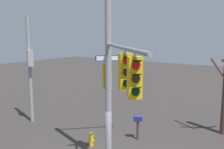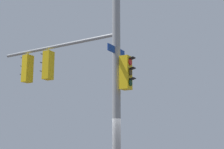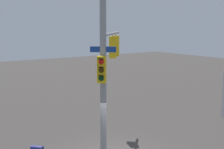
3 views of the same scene
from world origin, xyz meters
name	(u,v)px [view 2 (image 2 of 3)]	position (x,y,z in m)	size (l,w,h in m)	color
main_signal_pole_assembly	(93,46)	(-0.76, 0.04, 5.03)	(4.51, 6.31, 9.76)	gray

